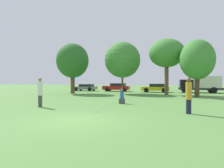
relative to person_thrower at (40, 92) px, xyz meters
The scene contains 13 objects.
ground_plane 5.31m from the person_thrower, 35.89° to the right, with size 120.00×120.00×0.00m, color #54843D.
person_thrower is the anchor object (origin of this frame).
person_catcher 9.12m from the person_thrower, ahead, with size 0.31×0.31×1.90m.
frisbee 2.84m from the person_thrower, ahead, with size 0.24×0.23×0.08m.
bystander_sitting 5.81m from the person_thrower, 35.42° to the left, with size 0.40×0.33×1.13m.
tree_0 13.20m from the person_thrower, 108.80° to the left, with size 4.22×4.22×6.63m.
tree_1 14.34m from the person_thrower, 80.71° to the left, with size 4.68×4.68×6.76m.
tree_2 16.12m from the person_thrower, 59.95° to the left, with size 4.25×4.25×6.78m.
tree_3 15.83m from the person_thrower, 45.42° to the left, with size 3.51×3.51×6.02m.
parked_car_grey 19.29m from the person_thrower, 105.78° to the left, with size 3.90×2.10×1.12m.
parked_car_red 18.87m from the person_thrower, 89.75° to the left, with size 4.28×1.96×1.29m.
parked_car_yellow 19.35m from the person_thrower, 71.28° to the left, with size 4.10×1.98×1.25m.
delivery_truck_black 22.65m from the person_thrower, 56.78° to the left, with size 5.81×2.33×2.33m.
Camera 1 is at (3.91, -7.63, 1.76)m, focal length 30.76 mm.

